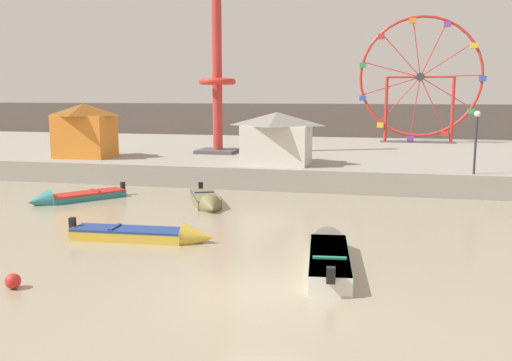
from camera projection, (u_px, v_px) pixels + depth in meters
The scene contains 13 objects.
ground_plane at pixel (261, 294), 15.01m from camera, with size 240.00×240.00×0.00m, color gray.
quay_promenade at pixel (340, 158), 41.97m from camera, with size 110.00×24.57×1.27m, color gray.
distant_town_skyline at pixel (355, 123), 61.98m from camera, with size 140.00×3.00×4.40m, color #564C47.
motorboat_teal_painted at pixel (69, 197), 28.02m from camera, with size 3.96×4.64×1.17m.
motorboat_mustard_yellow at pixel (151, 234), 20.46m from camera, with size 5.70×1.40×1.06m.
motorboat_white_red_stripe at pixel (329, 253), 17.93m from camera, with size 1.82×6.17×1.17m.
motorboat_olive_wood at pixel (207, 201), 26.80m from camera, with size 2.91×4.43×1.11m.
ferris_wheel_red_frame at pixel (420, 79), 47.18m from camera, with size 10.54×1.20×10.86m.
drop_tower_red_tower at pixel (217, 73), 38.67m from camera, with size 2.80×2.80×14.02m.
carnival_booth_orange_canopy at pixel (85, 130), 36.37m from camera, with size 3.97×3.21×3.58m.
carnival_booth_white_ticket at pixel (277, 137), 32.82m from camera, with size 4.29×3.46×3.13m.
promenade_lamp_near at pixel (476, 132), 28.56m from camera, with size 0.32×0.32×3.33m.
mooring_buoy_orange at pixel (13, 281), 15.41m from camera, with size 0.44×0.44×0.44m, color red.
Camera 1 is at (3.09, -14.01, 5.43)m, focal length 38.32 mm.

